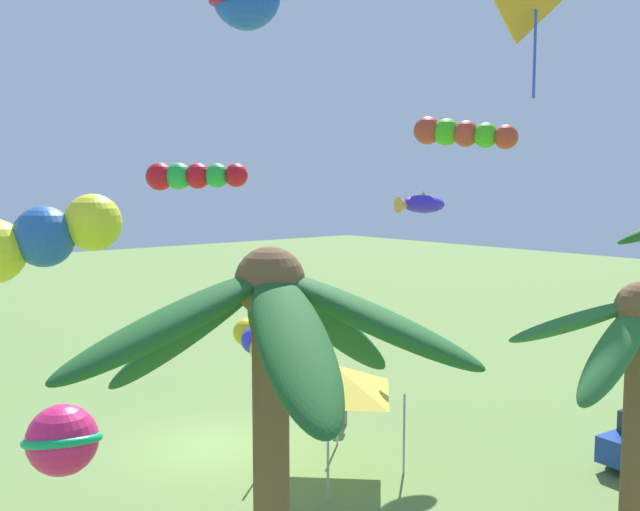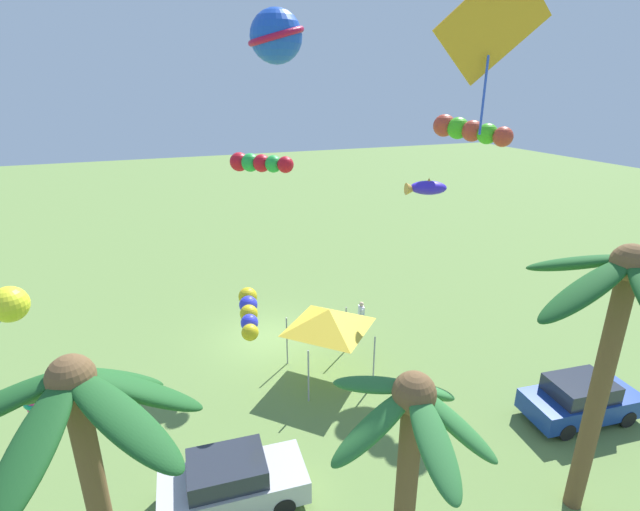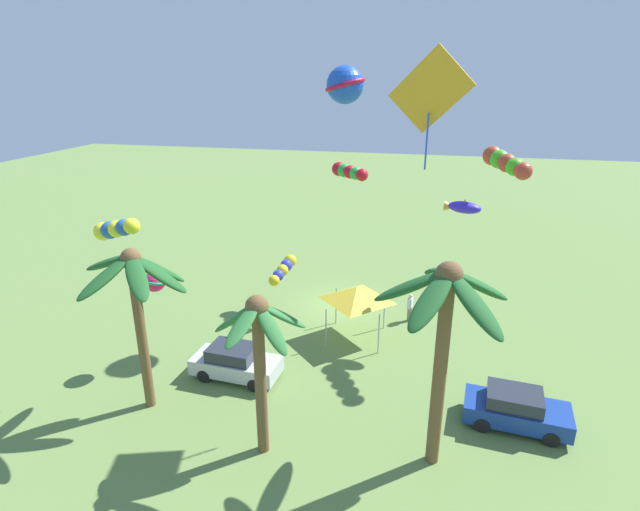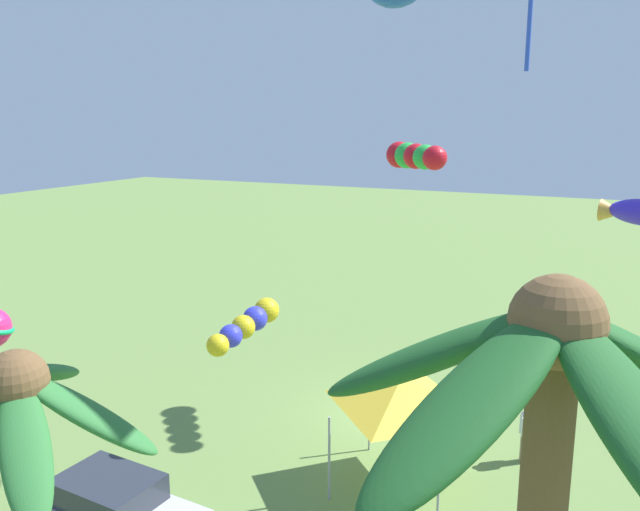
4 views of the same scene
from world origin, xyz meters
The scene contains 7 objects.
ground_plane centered at (0.00, 0.00, 0.00)m, with size 120.00×120.00×0.00m, color olive.
palm_tree_1 centered at (0.50, 12.45, 4.53)m, with size 3.23×3.68×6.13m.
palm_tree_2 centered at (-5.44, 11.63, 5.76)m, with size 4.56×4.82×7.50m.
spectator_0 centered at (-4.09, 1.10, 0.81)m, with size 0.31×0.54×1.59m.
festival_tent centered at (-1.49, 3.59, 2.47)m, with size 2.86×2.86×2.85m.
kite_tube_2 centered at (-0.16, -1.08, 7.72)m, with size 2.31×2.38×0.81m.
kite_tube_3 centered at (1.85, 5.09, 4.09)m, with size 0.88×2.20×0.97m.
Camera 4 is at (-5.93, 17.48, 8.84)m, focal length 36.60 mm.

